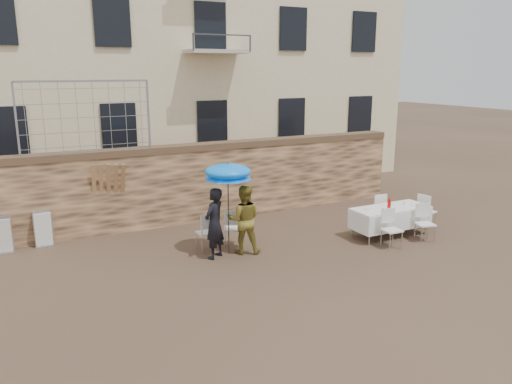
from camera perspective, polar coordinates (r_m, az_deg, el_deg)
name	(u,v)px	position (r m, az deg, el deg)	size (l,w,h in m)	color
ground	(287,282)	(10.48, 3.52, -10.28)	(80.00, 80.00, 0.00)	brown
stone_wall	(200,183)	(14.46, -6.42, 1.04)	(13.00, 0.50, 2.20)	#8D6646
chain_link_fence	(86,118)	(13.42, -18.86, 8.06)	(3.20, 0.06, 1.80)	gray
man_suit	(214,223)	(11.53, -4.78, -3.60)	(0.61, 0.40, 1.67)	black
woman_dress	(244,219)	(11.81, -1.40, -3.16)	(0.80, 0.63, 1.65)	#AC9634
umbrella	(228,174)	(11.49, -3.23, 2.04)	(1.12, 1.12, 2.05)	#3F3F44
couple_chair_left	(206,231)	(12.12, -5.73, -4.50)	(0.48, 0.48, 0.96)	white
couple_chair_right	(233,227)	(12.37, -2.70, -4.06)	(0.48, 0.48, 0.96)	white
banquet_table	(391,209)	(13.52, 15.14, -1.87)	(2.10, 0.85, 0.78)	white
soda_bottle	(389,205)	(13.24, 14.97, -1.41)	(0.09, 0.09, 0.26)	red
table_chair_front_left	(392,229)	(12.67, 15.28, -4.12)	(0.48, 0.48, 0.96)	white
table_chair_front_right	(425,223)	(13.41, 18.80, -3.38)	(0.48, 0.48, 0.96)	white
table_chair_back	(376,210)	(14.29, 13.56, -1.98)	(0.48, 0.48, 0.96)	white
table_chair_side	(427,211)	(14.60, 18.93, -2.02)	(0.48, 0.48, 0.96)	white
chair_stack_left	(3,232)	(13.54, -26.98, -4.11)	(0.46, 0.47, 0.92)	white
chair_stack_right	(43,227)	(13.55, -23.19, -3.69)	(0.46, 0.40, 0.92)	white
wood_planks	(106,198)	(13.64, -16.73, -0.68)	(0.70, 0.20, 2.00)	#A37749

